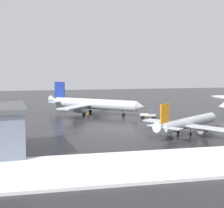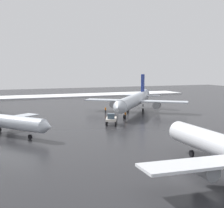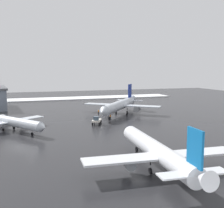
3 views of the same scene
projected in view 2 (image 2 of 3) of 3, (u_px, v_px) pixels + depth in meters
The scene contains 6 objects.
ground_plane at pixel (118, 120), 81.06m from camera, with size 240.00×240.00×0.00m, color #232326.
snow_bank_left at pixel (54, 96), 142.57m from camera, with size 14.00×116.00×0.46m, color white.
airplane_far_rear at pixel (134, 101), 92.45m from camera, with size 28.80×25.83×10.22m.
pushback_tug at pixel (111, 119), 74.25m from camera, with size 5.10×3.94×2.50m.
ground_crew_beside_wing at pixel (125, 115), 82.70m from camera, with size 0.36×0.36×1.71m.
ground_crew_by_nose_gear at pixel (106, 110), 92.32m from camera, with size 0.36×0.36×1.71m.
Camera 2 is at (73.54, -31.93, 12.58)m, focal length 55.00 mm.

